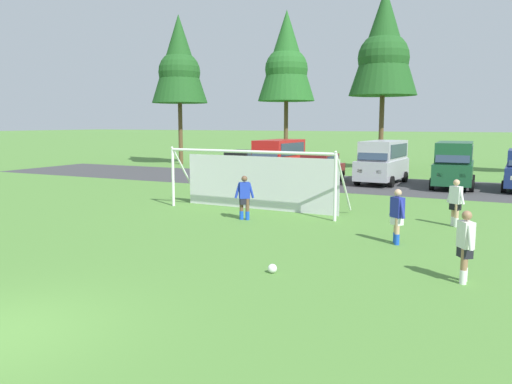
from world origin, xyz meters
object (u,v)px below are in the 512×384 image
Objects in this scene: parked_car_slot_center_right at (454,164)px; parked_car_slot_center at (383,161)px; soccer_goal at (257,179)px; soccer_ball at (272,269)px; parked_car_slot_left at (279,159)px; player_winger_left at (397,217)px; parked_car_slot_far_left at (241,163)px; player_midfield_center at (455,203)px; parked_car_slot_center_left at (319,168)px; player_defender_far at (465,247)px; player_striker_near at (244,198)px.

parked_car_slot_center is at bearing 176.82° from parked_car_slot_center_right.
parked_car_slot_center is (2.62, 11.57, 0.05)m from soccer_goal.
parked_car_slot_left reaches higher than soccer_ball.
parked_car_slot_far_left is (-13.36, 15.46, 0.05)m from player_winger_left.
player_midfield_center reaches higher than soccer_ball.
soccer_goal reaches higher than parked_car_slot_center_left.
player_winger_left is 0.33× the size of parked_car_slot_center.
player_defender_far is 0.38× the size of parked_car_slot_far_left.
parked_car_slot_center is at bearing -2.11° from parked_car_slot_far_left.
player_winger_left is at bearing -90.91° from parked_car_slot_center_right.
player_winger_left is 0.34× the size of parked_car_slot_left.
parked_car_slot_center_left is 0.87× the size of parked_car_slot_center.
player_winger_left is at bearing -49.17° from parked_car_slot_far_left.
player_striker_near is at bearing -114.14° from parked_car_slot_center_right.
player_midfield_center is at bearing -66.51° from parked_car_slot_center.
parked_car_slot_left is at bearing 125.11° from player_defender_far.
parked_car_slot_left is (-4.13, 12.59, 0.52)m from player_striker_near.
parked_car_slot_far_left is 0.87× the size of parked_car_slot_center.
player_defender_far is at bearing -38.22° from soccer_goal.
player_striker_near is at bearing -71.83° from parked_car_slot_left.
player_midfield_center is 12.64m from parked_car_slot_center.
parked_car_slot_left is at bearing -23.13° from parked_car_slot_far_left.
soccer_ball is 4.85m from player_winger_left.
player_winger_left is 15.57m from parked_car_slot_center.
soccer_goal reaches higher than parked_car_slot_left.
player_winger_left is (6.35, -3.54, -0.47)m from soccer_goal.
parked_car_slot_left is 10.21m from parked_car_slot_center_right.
soccer_ball is 19.39m from parked_car_slot_center_right.
soccer_goal is 7.28m from player_winger_left.
parked_car_slot_left is (-9.94, 14.00, 0.52)m from player_winger_left.
player_defender_far is (0.77, -6.62, 0.00)m from player_midfield_center.
parked_car_slot_center_left is (-7.27, 13.97, 0.05)m from player_winger_left.
player_defender_far is 3.73m from player_winger_left.
parked_car_slot_center_right reaches higher than soccer_ball.
player_winger_left is at bearing -76.15° from parked_car_slot_center.
player_striker_near is 15.96m from parked_car_slot_far_left.
player_midfield_center and player_defender_far have the same top height.
player_midfield_center is at bearing 16.58° from player_striker_near.
parked_car_slot_far_left reaches higher than player_winger_left.
player_midfield_center is at bearing 66.68° from soccer_ball.
player_striker_near is 14.78m from parked_car_slot_center_right.
soccer_ball is 4.39m from player_defender_far.
soccer_ball is 9.03m from soccer_goal.
player_defender_far is at bearing -56.10° from player_winger_left.
soccer_goal is at bearing 141.78° from player_defender_far.
soccer_goal is at bearing -71.06° from parked_car_slot_left.
player_striker_near is 5.97m from player_winger_left.
player_defender_far is at bearing -61.29° from parked_car_slot_center_left.
player_defender_far is 24.14m from parked_car_slot_far_left.
soccer_goal reaches higher than parked_car_slot_center_right.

